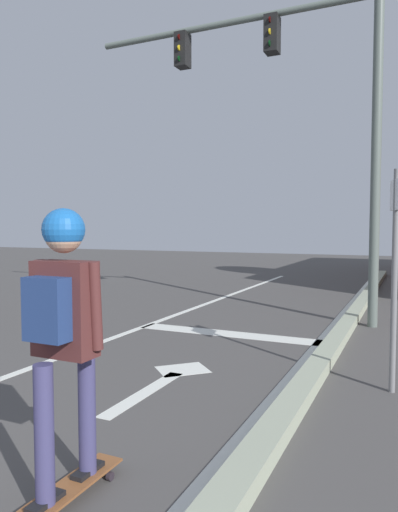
{
  "coord_description": "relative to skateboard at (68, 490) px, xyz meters",
  "views": [
    {
      "loc": [
        4.36,
        0.35,
        1.64
      ],
      "look_at": [
        1.56,
        6.48,
        1.24
      ],
      "focal_mm": 32.88,
      "sensor_mm": 36.0,
      "label": 1
    }
  ],
  "objects": [
    {
      "name": "street_sign_post",
      "position": [
        1.69,
        2.84,
        1.38
      ],
      "size": [
        0.14,
        0.44,
        2.22
      ],
      "color": "slate",
      "rests_on": "ground"
    },
    {
      "name": "curb_strip",
      "position": [
        0.9,
        3.5,
        -0.0
      ],
      "size": [
        0.24,
        24.0,
        0.14
      ],
      "primitive_type": "cube",
      "color": "#9BA58D",
      "rests_on": "ground"
    },
    {
      "name": "stop_bar",
      "position": [
        -0.7,
        4.57,
        -0.07
      ],
      "size": [
        3.0,
        0.4,
        0.01
      ],
      "primitive_type": "cube",
      "color": "silver",
      "rests_on": "ground"
    },
    {
      "name": "lane_line_curbside",
      "position": [
        0.65,
        3.5,
        -0.07
      ],
      "size": [
        0.12,
        20.0,
        0.01
      ],
      "primitive_type": "cube",
      "color": "silver",
      "rests_on": "ground"
    },
    {
      "name": "skateboard",
      "position": [
        0.0,
        0.0,
        0.0
      ],
      "size": [
        0.22,
        0.87,
        0.09
      ],
      "color": "brown",
      "rests_on": "ground"
    },
    {
      "name": "lane_line_center",
      "position": [
        -2.2,
        3.5,
        -0.07
      ],
      "size": [
        0.12,
        20.0,
        0.01
      ],
      "primitive_type": "cube",
      "color": "silver",
      "rests_on": "ground"
    },
    {
      "name": "lane_arrow_stem",
      "position": [
        -0.55,
        1.78,
        -0.07
      ],
      "size": [
        0.16,
        1.4,
        0.01
      ],
      "primitive_type": "cube",
      "color": "silver",
      "rests_on": "ground"
    },
    {
      "name": "traffic_signal_mast",
      "position": [
        -0.12,
        6.07,
        4.03
      ],
      "size": [
        5.36,
        0.34,
        5.75
      ],
      "color": "#56615B",
      "rests_on": "ground"
    },
    {
      "name": "lane_arrow_head",
      "position": [
        -0.55,
        2.63,
        -0.07
      ],
      "size": [
        0.71,
        0.71,
        0.01
      ],
      "primitive_type": "cube",
      "rotation": [
        0.0,
        0.0,
        0.79
      ],
      "color": "silver",
      "rests_on": "ground"
    },
    {
      "name": "skater",
      "position": [
        -0.0,
        -0.02,
        1.08
      ],
      "size": [
        0.46,
        0.62,
        1.67
      ],
      "color": "#3D3B67",
      "rests_on": "skateboard"
    }
  ]
}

